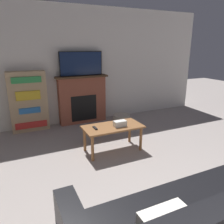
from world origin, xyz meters
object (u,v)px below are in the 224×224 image
(storage_basket, at_px, (121,118))
(coffee_table, at_px, (113,129))
(fireplace, at_px, (82,99))
(bookshelf, at_px, (28,102))
(tv, at_px, (81,64))

(storage_basket, bearing_deg, coffee_table, -123.04)
(fireplace, xyz_separation_m, bookshelf, (-1.22, -0.02, 0.08))
(coffee_table, bearing_deg, storage_basket, 56.96)
(bookshelf, xyz_separation_m, storage_basket, (2.09, -0.36, -0.56))
(tv, xyz_separation_m, bookshelf, (-1.22, -0.00, -0.77))
(fireplace, relative_size, coffee_table, 1.19)
(fireplace, distance_m, tv, 0.85)
(fireplace, bearing_deg, storage_basket, -23.59)
(fireplace, height_order, bookshelf, bookshelf)
(fireplace, xyz_separation_m, coffee_table, (0.00, -1.71, -0.17))
(coffee_table, height_order, storage_basket, coffee_table)
(fireplace, height_order, tv, tv)
(storage_basket, bearing_deg, tv, 157.51)
(coffee_table, relative_size, bookshelf, 0.79)
(tv, height_order, coffee_table, tv)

